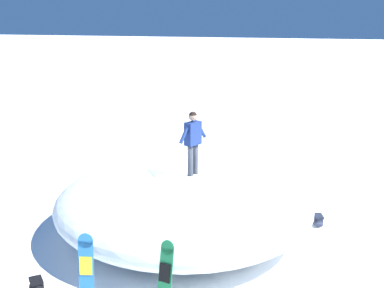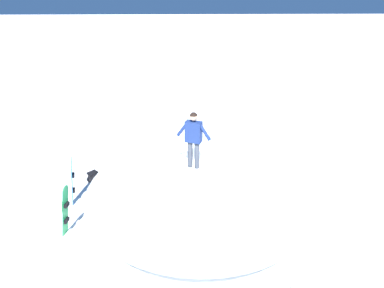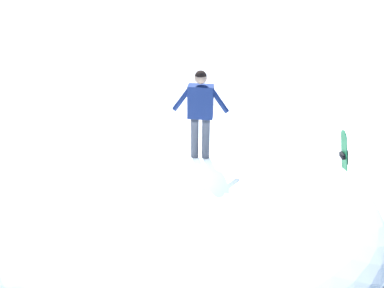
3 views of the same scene
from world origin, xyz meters
name	(u,v)px [view 3 (image 3 of 3)]	position (x,y,z in m)	size (l,w,h in m)	color
ground	(169,253)	(0.00, 0.00, 0.00)	(240.00, 240.00, 0.00)	white
snow_mound	(191,210)	(0.01, 0.43, 0.90)	(6.92, 6.75, 1.80)	white
snowboarder_standing	(200,108)	(-0.33, 0.71, 2.76)	(0.47, 0.94, 1.62)	#333842
snowboard_primary_upright	(344,162)	(-0.86, 4.26, 0.84)	(0.34, 0.36, 1.62)	#1E8C47
backpack_far	(90,168)	(-3.42, -1.18, 0.16)	(0.41, 0.65, 0.31)	#1E2333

